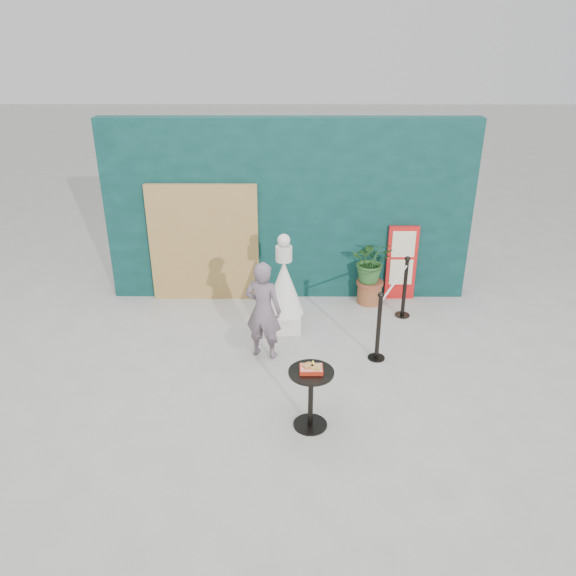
% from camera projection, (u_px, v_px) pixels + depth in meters
% --- Properties ---
extents(ground, '(60.00, 60.00, 0.00)m').
position_uv_depth(ground, '(288.00, 401.00, 7.02)').
color(ground, '#ADAAA5').
rests_on(ground, ground).
extents(back_wall, '(6.00, 0.30, 3.00)m').
position_uv_depth(back_wall, '(289.00, 211.00, 9.25)').
color(back_wall, '#092C28').
rests_on(back_wall, ground).
extents(bamboo_fence, '(1.80, 0.08, 2.00)m').
position_uv_depth(bamboo_fence, '(204.00, 244.00, 9.27)').
color(bamboo_fence, tan).
rests_on(bamboo_fence, ground).
extents(woman, '(0.60, 0.49, 1.43)m').
position_uv_depth(woman, '(263.00, 310.00, 7.71)').
color(woman, slate).
rests_on(woman, ground).
extents(menu_board, '(0.50, 0.07, 1.30)m').
position_uv_depth(menu_board, '(401.00, 263.00, 9.42)').
color(menu_board, red).
rests_on(menu_board, ground).
extents(statue, '(0.60, 0.60, 1.54)m').
position_uv_depth(statue, '(284.00, 291.00, 8.46)').
color(statue, silver).
rests_on(statue, ground).
extents(cafe_table, '(0.52, 0.52, 0.75)m').
position_uv_depth(cafe_table, '(311.00, 390.00, 6.38)').
color(cafe_table, black).
rests_on(cafe_table, ground).
extents(food_basket, '(0.26, 0.19, 0.11)m').
position_uv_depth(food_basket, '(311.00, 368.00, 6.26)').
color(food_basket, '#B62813').
rests_on(food_basket, cafe_table).
extents(planter, '(0.67, 0.58, 1.13)m').
position_uv_depth(planter, '(371.00, 267.00, 9.26)').
color(planter, brown).
rests_on(planter, ground).
extents(stanchion_barrier, '(0.84, 1.54, 1.03)m').
position_uv_depth(stanchion_barrier, '(393.00, 306.00, 8.30)').
color(stanchion_barrier, black).
rests_on(stanchion_barrier, ground).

